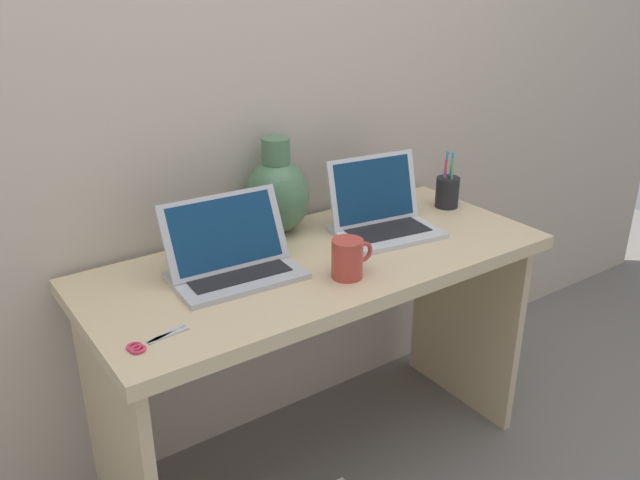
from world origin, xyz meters
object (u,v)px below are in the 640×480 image
object	(u,v)px
laptop_left	(231,255)
coffee_mug	(348,258)
pen_cup	(447,191)
laptop_right	(381,212)
green_vase	(277,194)
scissors	(148,343)

from	to	relation	value
laptop_left	coffee_mug	bearing A→B (deg)	-37.71
coffee_mug	pen_cup	xyz separation A→B (m)	(0.59, 0.23, 0.00)
laptop_right	pen_cup	world-z (taller)	laptop_right
laptop_right	coffee_mug	bearing A→B (deg)	-144.22
green_vase	pen_cup	bearing A→B (deg)	-13.68
laptop_left	green_vase	size ratio (longest dim) A/B	1.18
scissors	pen_cup	bearing A→B (deg)	11.98
coffee_mug	pen_cup	distance (m)	0.63
green_vase	coffee_mug	size ratio (longest dim) A/B	2.35
laptop_left	scissors	xyz separation A→B (m)	(-0.31, -0.20, -0.05)
laptop_left	scissors	bearing A→B (deg)	-147.30
pen_cup	scissors	size ratio (longest dim) A/B	1.27
coffee_mug	scissors	distance (m)	0.56
coffee_mug	green_vase	bearing A→B (deg)	88.12
coffee_mug	laptop_right	bearing A→B (deg)	35.78
scissors	coffee_mug	bearing A→B (deg)	1.41
laptop_left	green_vase	bearing A→B (deg)	35.57
green_vase	scissors	distance (m)	0.70
laptop_left	green_vase	world-z (taller)	green_vase
laptop_left	green_vase	xyz separation A→B (m)	(0.25, 0.18, 0.07)
pen_cup	laptop_left	bearing A→B (deg)	-177.12
laptop_left	laptop_right	size ratio (longest dim) A/B	1.05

